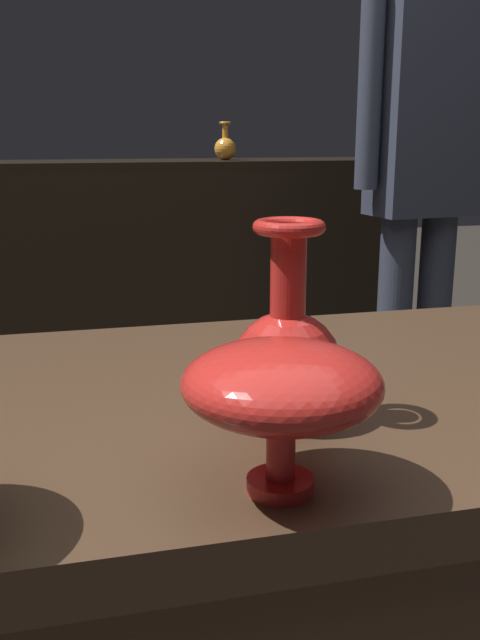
{
  "coord_description": "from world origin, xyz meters",
  "views": [
    {
      "loc": [
        -0.14,
        -0.79,
        1.1
      ],
      "look_at": [
        0.04,
        -0.05,
        0.9
      ],
      "focal_mm": 40.16,
      "sensor_mm": 36.0,
      "label": 1
    }
  ],
  "objects_px": {
    "vase_centerpiece": "(287,354)",
    "shelf_vase_right": "(225,147)",
    "vase_tall_behind": "(282,387)",
    "visitor_near_right": "(424,158)"
  },
  "relations": [
    {
      "from": "vase_centerpiece",
      "to": "shelf_vase_right",
      "type": "bearing_deg",
      "value": 78.93
    },
    {
      "from": "vase_tall_behind",
      "to": "visitor_near_right",
      "type": "distance_m",
      "value": 1.76
    },
    {
      "from": "shelf_vase_right",
      "to": "vase_centerpiece",
      "type": "bearing_deg",
      "value": -101.07
    },
    {
      "from": "shelf_vase_right",
      "to": "visitor_near_right",
      "type": "height_order",
      "value": "visitor_near_right"
    },
    {
      "from": "vase_tall_behind",
      "to": "shelf_vase_right",
      "type": "xyz_separation_m",
      "value": [
        0.5,
        2.41,
        0.15
      ]
    },
    {
      "from": "vase_centerpiece",
      "to": "visitor_near_right",
      "type": "distance_m",
      "value": 1.6
    },
    {
      "from": "vase_centerpiece",
      "to": "shelf_vase_right",
      "type": "height_order",
      "value": "shelf_vase_right"
    },
    {
      "from": "vase_tall_behind",
      "to": "visitor_near_right",
      "type": "xyz_separation_m",
      "value": [
        0.91,
        1.5,
        0.13
      ]
    },
    {
      "from": "shelf_vase_right",
      "to": "vase_tall_behind",
      "type": "bearing_deg",
      "value": -101.61
    },
    {
      "from": "vase_centerpiece",
      "to": "visitor_near_right",
      "type": "bearing_deg",
      "value": 57.45
    }
  ]
}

